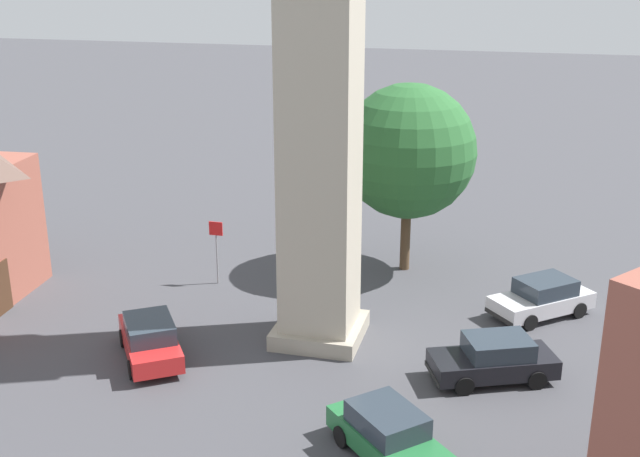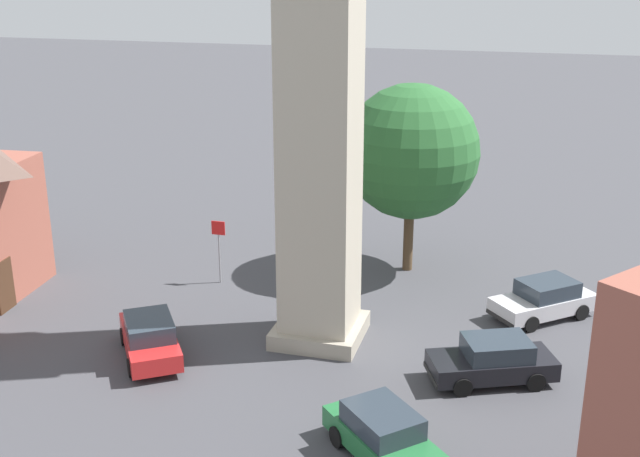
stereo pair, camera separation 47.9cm
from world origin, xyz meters
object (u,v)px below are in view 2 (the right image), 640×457
pedestrian (353,233)px  tree (412,152)px  road_sign (219,241)px  car_red_corner (544,299)px  car_blue_kerb (384,436)px  car_silver_kerb (493,360)px  car_white_side (150,337)px

pedestrian → tree: 5.45m
road_sign → car_red_corner: bearing=-179.6°
car_blue_kerb → car_silver_kerb: bearing=-116.2°
car_silver_kerb → pedestrian: 12.85m
car_white_side → car_silver_kerb: bearing=-172.7°
car_silver_kerb → pedestrian: size_ratio=2.64×
car_red_corner → tree: tree is taller
car_silver_kerb → car_blue_kerb: bearing=63.8°
car_blue_kerb → car_silver_kerb: 5.89m
car_blue_kerb → tree: bearing=-82.9°
road_sign → pedestrian: bearing=-132.6°
pedestrian → tree: size_ratio=0.20×
car_white_side → pedestrian: size_ratio=2.58×
car_blue_kerb → car_silver_kerb: size_ratio=0.92×
car_white_side → tree: bearing=-124.3°
road_sign → car_blue_kerb: bearing=131.0°
car_silver_kerb → tree: size_ratio=0.53×
car_red_corner → pedestrian: bearing=-29.5°
tree → car_blue_kerb: bearing=97.1°
pedestrian → road_sign: size_ratio=0.60×
car_white_side → tree: 13.81m
tree → car_red_corner: bearing=148.7°
car_blue_kerb → pedestrian: pedestrian is taller
car_red_corner → road_sign: 13.59m
car_silver_kerb → tree: tree is taller
pedestrian → car_red_corner: bearing=150.5°
car_blue_kerb → car_white_side: size_ratio=0.95×
car_silver_kerb → car_red_corner: same height
pedestrian → road_sign: road_sign is taller
car_red_corner → road_sign: size_ratio=1.51×
pedestrian → road_sign: 7.00m
car_red_corner → tree: size_ratio=0.50×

